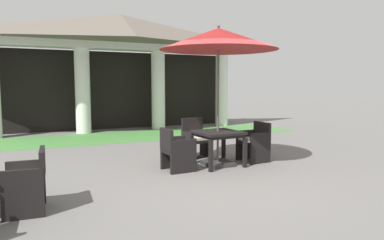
% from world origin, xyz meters
% --- Properties ---
extents(ground_plane, '(60.00, 60.00, 0.00)m').
position_xyz_m(ground_plane, '(0.00, 0.00, 0.00)').
color(ground_plane, slate).
extents(background_pavilion, '(9.43, 2.83, 4.14)m').
position_xyz_m(background_pavilion, '(0.00, 7.37, 3.17)').
color(background_pavilion, white).
rests_on(background_pavilion, ground).
extents(lawn_strip, '(11.23, 2.51, 0.01)m').
position_xyz_m(lawn_strip, '(0.00, 5.84, 0.00)').
color(lawn_strip, '#47843D').
rests_on(lawn_strip, ground).
extents(patio_table_near_foreground, '(0.91, 0.91, 0.72)m').
position_xyz_m(patio_table_near_foreground, '(0.42, 0.97, 0.62)').
color(patio_table_near_foreground, black).
rests_on(patio_table_near_foreground, ground).
extents(patio_umbrella_near_foreground, '(2.40, 2.40, 2.87)m').
position_xyz_m(patio_umbrella_near_foreground, '(0.42, 0.97, 2.56)').
color(patio_umbrella_near_foreground, '#2D2D2D').
rests_on(patio_umbrella_near_foreground, ground).
extents(patio_chair_near_foreground_north, '(0.58, 0.54, 0.90)m').
position_xyz_m(patio_chair_near_foreground_north, '(0.38, 1.92, 0.40)').
color(patio_chair_near_foreground_north, black).
rests_on(patio_chair_near_foreground_north, ground).
extents(patio_chair_near_foreground_east, '(0.56, 0.59, 0.85)m').
position_xyz_m(patio_chair_near_foreground_east, '(1.36, 1.01, 0.41)').
color(patio_chair_near_foreground_east, black).
rests_on(patio_chair_near_foreground_east, ground).
extents(patio_chair_near_foreground_west, '(0.56, 0.57, 0.84)m').
position_xyz_m(patio_chair_near_foreground_west, '(-0.52, 0.93, 0.39)').
color(patio_chair_near_foreground_west, black).
rests_on(patio_chair_near_foreground_west, ground).
extents(patio_chair_mid_left_east, '(0.55, 0.66, 0.83)m').
position_xyz_m(patio_chair_mid_left_east, '(-3.17, -0.31, 0.41)').
color(patio_chair_mid_left_east, black).
rests_on(patio_chair_mid_left_east, ground).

